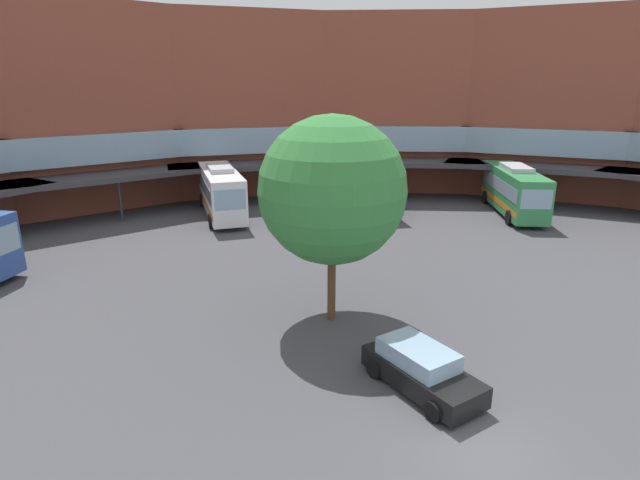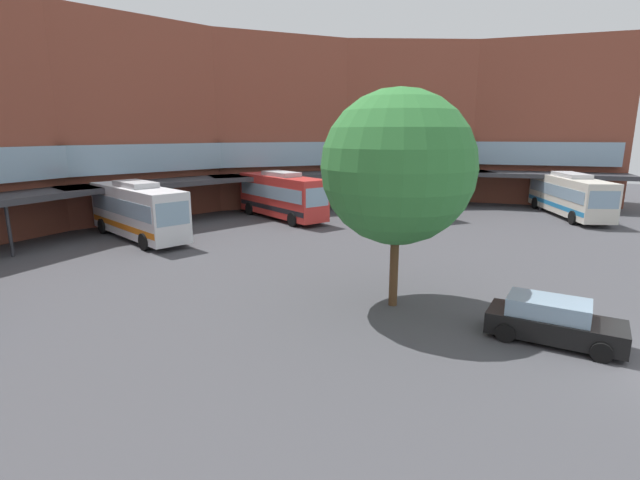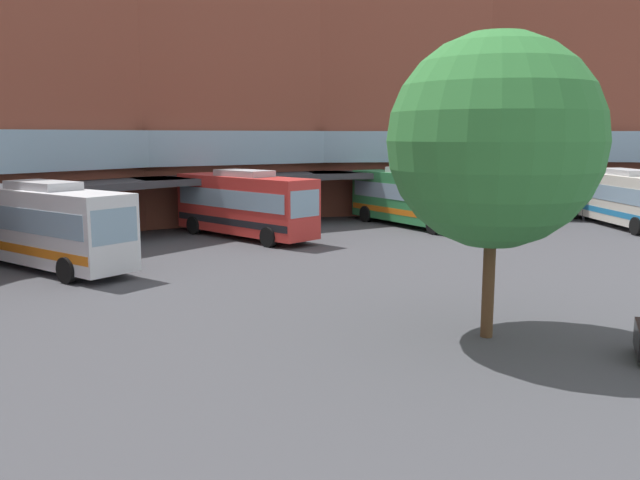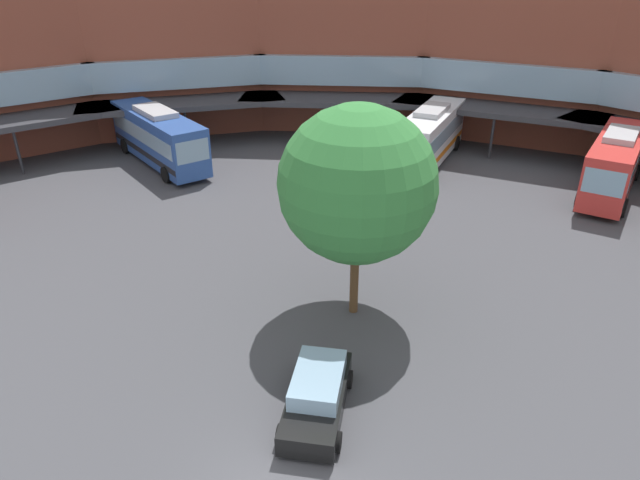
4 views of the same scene
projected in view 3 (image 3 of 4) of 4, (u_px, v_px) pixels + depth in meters
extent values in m
cube|color=brown|center=(571.00, 109.00, 51.55)|extent=(10.31, 16.45, 16.08)
cube|color=#8CADC6|center=(570.00, 146.00, 51.42)|extent=(10.08, 15.05, 2.25)
cube|color=#38383D|center=(581.00, 174.00, 47.44)|extent=(8.40, 15.85, 0.40)
cylinder|color=#2D2D33|center=(585.00, 198.00, 46.14)|extent=(0.20, 0.20, 3.22)
cube|color=brown|center=(395.00, 108.00, 51.36)|extent=(14.20, 15.78, 16.08)
cube|color=#8CADC6|center=(396.00, 146.00, 51.23)|extent=(13.44, 14.72, 2.25)
cube|color=#38383D|center=(414.00, 174.00, 47.28)|extent=(12.63, 14.55, 0.40)
cylinder|color=#2D2D33|center=(422.00, 198.00, 45.98)|extent=(0.20, 0.20, 3.22)
cube|color=brown|center=(220.00, 106.00, 46.32)|extent=(16.25, 13.07, 16.08)
cube|color=#8CADC6|center=(224.00, 147.00, 46.28)|extent=(15.06, 12.49, 2.25)
cube|color=#38383D|center=(252.00, 178.00, 42.90)|extent=(15.21, 11.36, 0.40)
cylinder|color=#2D2D33|center=(264.00, 205.00, 41.81)|extent=(0.20, 0.20, 3.22)
cube|color=brown|center=(13.00, 98.00, 37.10)|extent=(16.18, 8.67, 16.08)
cube|color=#8CADC6|center=(22.00, 150.00, 37.20)|extent=(14.72, 8.63, 2.25)
cube|color=#38383D|center=(68.00, 188.00, 34.87)|extent=(15.82, 6.70, 0.40)
cylinder|color=#2D2D33|center=(88.00, 220.00, 34.16)|extent=(0.20, 0.20, 3.22)
cube|color=#338C4C|center=(412.00, 197.00, 43.27)|extent=(7.45, 10.11, 3.17)
cube|color=#8CADC6|center=(412.00, 191.00, 43.21)|extent=(7.17, 9.60, 1.01)
cube|color=orange|center=(412.00, 211.00, 43.41)|extent=(7.37, 9.94, 0.38)
cube|color=#8CADC6|center=(468.00, 198.00, 38.91)|extent=(1.89, 1.22, 1.39)
cube|color=#B2B2B7|center=(413.00, 170.00, 42.99)|extent=(3.39, 4.07, 0.36)
cylinder|color=black|center=(463.00, 223.00, 41.17)|extent=(0.83, 1.10, 1.10)
cylinder|color=black|center=(433.00, 226.00, 39.90)|extent=(0.83, 1.10, 1.10)
cylinder|color=black|center=(393.00, 212.00, 47.08)|extent=(0.83, 1.10, 1.10)
cylinder|color=black|center=(366.00, 214.00, 45.81)|extent=(0.83, 1.10, 1.10)
cube|color=red|center=(245.00, 204.00, 38.33)|extent=(5.22, 10.28, 3.28)
cube|color=#8CADC6|center=(244.00, 198.00, 38.26)|extent=(5.09, 9.72, 1.05)
cube|color=black|center=(245.00, 220.00, 38.47)|extent=(5.18, 10.09, 0.39)
cube|color=#8CADC6|center=(304.00, 204.00, 34.88)|extent=(2.08, 0.73, 1.44)
cube|color=#B2B2B7|center=(244.00, 173.00, 38.04)|extent=(2.67, 3.94, 0.36)
cylinder|color=black|center=(300.00, 232.00, 37.10)|extent=(0.61, 1.14, 1.10)
cylinder|color=black|center=(268.00, 237.00, 35.36)|extent=(0.61, 1.14, 1.10)
cylinder|color=black|center=(225.00, 222.00, 41.74)|extent=(0.61, 1.14, 1.10)
cylinder|color=black|center=(194.00, 225.00, 40.01)|extent=(0.61, 1.14, 1.10)
cube|color=white|center=(45.00, 225.00, 29.47)|extent=(4.19, 10.48, 3.25)
cube|color=#8CADC6|center=(45.00, 217.00, 29.41)|extent=(4.13, 9.88, 1.04)
cube|color=orange|center=(47.00, 245.00, 29.61)|extent=(4.18, 10.28, 0.39)
cube|color=#8CADC6|center=(114.00, 226.00, 26.41)|extent=(2.15, 0.49, 1.43)
cube|color=#B2B2B7|center=(43.00, 185.00, 29.19)|extent=(2.33, 3.92, 0.36)
cylinder|color=black|center=(118.00, 261.00, 28.61)|extent=(0.49, 1.14, 1.10)
cylinder|color=black|center=(67.00, 270.00, 26.67)|extent=(0.49, 1.14, 1.10)
cylinder|color=black|center=(32.00, 245.00, 32.73)|extent=(0.49, 1.14, 1.10)
cube|color=silver|center=(623.00, 198.00, 43.40)|extent=(11.27, 8.29, 3.06)
cube|color=#8CADC6|center=(623.00, 192.00, 43.34)|extent=(10.70, 7.96, 0.98)
cube|color=#267FBF|center=(622.00, 211.00, 43.54)|extent=(11.09, 8.19, 0.37)
cube|color=#B2B2B7|center=(625.00, 172.00, 43.13)|extent=(4.51, 3.72, 0.36)
cylinder|color=black|center=(636.00, 226.00, 39.60)|extent=(1.09, 0.83, 1.10)
cylinder|color=black|center=(609.00, 211.00, 47.62)|extent=(1.09, 0.83, 1.10)
cylinder|color=black|center=(575.00, 211.00, 47.42)|extent=(1.09, 0.83, 1.10)
cylinder|color=brown|center=(489.00, 270.00, 19.41)|extent=(0.36, 0.36, 4.11)
sphere|color=#38843D|center=(494.00, 141.00, 18.82)|extent=(6.20, 6.20, 6.20)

